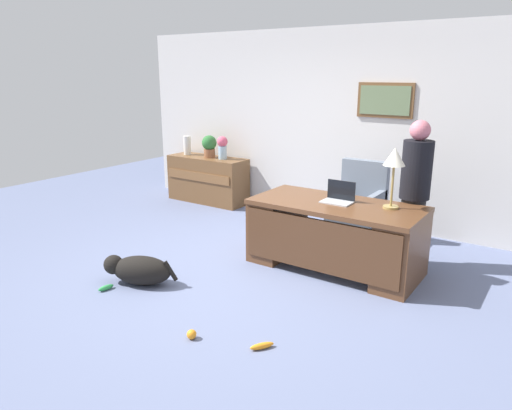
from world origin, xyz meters
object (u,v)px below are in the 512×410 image
armchair (358,206)px  desk_lamp (394,161)px  vase_with_flowers (222,146)px  person_standing (414,193)px  dog_toy_ball (192,334)px  laptop (339,197)px  dog_toy_bone (262,346)px  credenza (208,179)px  potted_plant (209,145)px  desk (334,234)px  dog_toy_plush (106,288)px  dog_lying (139,270)px  vase_empty (187,145)px

armchair → desk_lamp: (0.68, -0.84, 0.77)m
vase_with_flowers → armchair: bearing=-9.3°
person_standing → dog_toy_ball: person_standing is taller
armchair → person_standing: (0.80, -0.42, 0.36)m
laptop → armchair: bearing=98.4°
armchair → laptop: 0.98m
laptop → dog_toy_bone: laptop is taller
laptop → dog_toy_ball: (-0.32, -2.05, -0.76)m
credenza → armchair: (2.82, -0.41, 0.09)m
potted_plant → dog_toy_ball: 4.34m
potted_plant → dog_toy_bone: potted_plant is taller
credenza → person_standing: bearing=-12.9°
desk → credenza: bearing=154.6°
dog_toy_bone → dog_toy_plush: bearing=-179.7°
person_standing → laptop: bearing=-143.0°
desk → dog_lying: size_ratio=2.46×
vase_empty → dog_toy_plush: bearing=-61.0°
desk_lamp → dog_toy_bone: 2.30m
dog_lying → potted_plant: 3.32m
credenza → desk_lamp: 3.81m
desk → desk_lamp: (0.54, 0.16, 0.83)m
desk → dog_toy_ball: desk is taller
armchair → dog_toy_bone: 2.82m
laptop → dog_toy_ball: laptop is taller
dog_lying → laptop: (1.46, 1.56, 0.64)m
person_standing → desk_lamp: size_ratio=2.58×
dog_lying → potted_plant: potted_plant is taller
vase_empty → dog_toy_plush: size_ratio=1.89×
potted_plant → dog_toy_bone: bearing=-45.3°
desk_lamp → dog_toy_bone: (-0.31, -1.92, -1.21)m
vase_empty → potted_plant: size_ratio=0.87×
credenza → armchair: size_ratio=1.34×
desk → laptop: size_ratio=5.70×
dog_lying → dog_toy_bone: bearing=-9.3°
dog_lying → dog_toy_ball: dog_lying is taller
desk → person_standing: 0.97m
desk → laptop: laptop is taller
laptop → credenza: bearing=155.9°
person_standing → armchair: bearing=152.2°
credenza → dog_toy_plush: credenza is taller
desk → desk_lamp: size_ratio=2.91×
vase_with_flowers → dog_toy_plush: size_ratio=2.21×
dog_toy_ball → dog_toy_bone: dog_toy_ball is taller
dog_toy_ball → dog_toy_plush: (-1.31, 0.19, -0.01)m
dog_lying → dog_toy_bone: size_ratio=3.72×
credenza → dog_toy_plush: 3.46m
desk_lamp → potted_plant: bearing=160.2°
armchair → person_standing: person_standing is taller
vase_with_flowers → potted_plant: (-0.27, 0.00, -0.01)m
credenza → dog_toy_bone: size_ratio=6.89×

